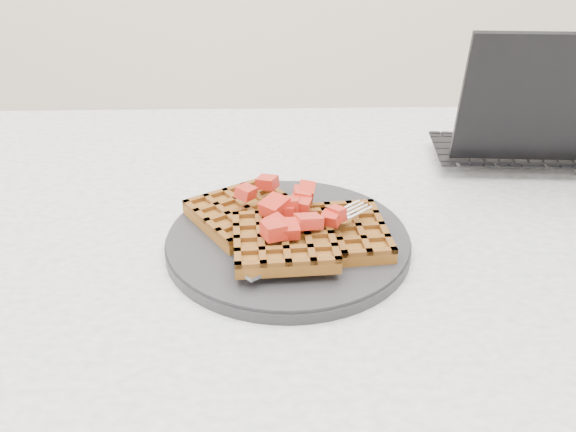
{
  "coord_description": "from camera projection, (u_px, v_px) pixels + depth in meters",
  "views": [
    {
      "loc": [
        -0.07,
        -0.63,
        1.13
      ],
      "look_at": [
        -0.06,
        -0.03,
        0.79
      ],
      "focal_mm": 40.0,
      "sensor_mm": 36.0,
      "label": 1
    }
  ],
  "objects": [
    {
      "name": "waffles",
      "position": [
        288.0,
        228.0,
        0.69
      ],
      "size": [
        0.23,
        0.2,
        0.03
      ],
      "color": "brown",
      "rests_on": "plate"
    },
    {
      "name": "plate",
      "position": [
        288.0,
        241.0,
        0.7
      ],
      "size": [
        0.27,
        0.27,
        0.02
      ],
      "primitive_type": "cylinder",
      "color": "black",
      "rests_on": "table"
    },
    {
      "name": "strawberry_pile",
      "position": [
        288.0,
        205.0,
        0.68
      ],
      "size": [
        0.15,
        0.15,
        0.02
      ],
      "primitive_type": null,
      "color": "#99120A",
      "rests_on": "waffles"
    },
    {
      "name": "table",
      "position": [
        334.0,
        310.0,
        0.79
      ],
      "size": [
        1.2,
        0.8,
        0.75
      ],
      "color": "silver",
      "rests_on": "ground"
    },
    {
      "name": "fork",
      "position": [
        318.0,
        244.0,
        0.67
      ],
      "size": [
        0.15,
        0.14,
        0.02
      ],
      "primitive_type": null,
      "rotation": [
        0.0,
        0.0,
        -0.85
      ],
      "color": "silver",
      "rests_on": "plate"
    },
    {
      "name": "laptop",
      "position": [
        539.0,
        135.0,
        0.89
      ],
      "size": [
        0.3,
        0.23,
        0.2
      ],
      "rotation": [
        0.0,
        0.0,
        3.07
      ],
      "color": "black",
      "rests_on": "table"
    }
  ]
}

